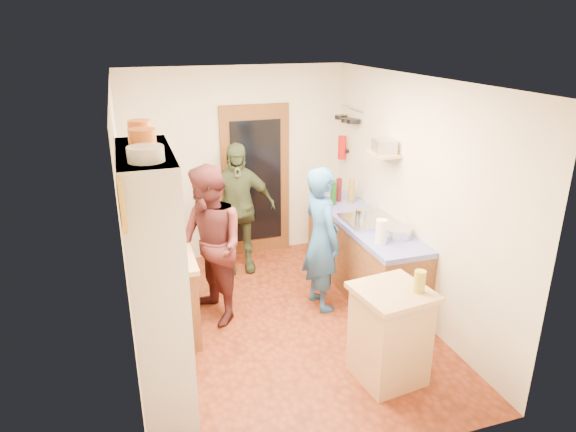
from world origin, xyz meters
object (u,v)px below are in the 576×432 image
hutch_body (157,284)px  island_base (389,337)px  person_hob (325,240)px  person_left (211,244)px  person_back (238,208)px  right_counter_base (362,256)px

hutch_body → island_base: 2.11m
person_hob → hutch_body: bearing=111.9°
hutch_body → person_left: (0.63, 1.19, -0.23)m
island_base → hutch_body: bearing=169.3°
person_hob → person_back: size_ratio=0.97×
island_base → right_counter_base: bearing=72.1°
person_hob → island_base: bearing=176.4°
hutch_body → island_base: (1.96, -0.37, -0.67)m
right_counter_base → person_hob: bearing=-155.9°
hutch_body → person_back: 2.56m
hutch_body → island_base: size_ratio=2.56×
person_left → person_back: person_left is taller
person_back → right_counter_base: bearing=-30.0°
right_counter_base → island_base: (-0.54, -1.67, 0.01)m
right_counter_base → person_left: bearing=-176.6°
island_base → person_hob: 1.46m
person_back → hutch_body: bearing=-111.3°
hutch_body → person_back: (1.17, 2.27, -0.24)m
island_base → person_back: bearing=106.6°
island_base → person_left: size_ratio=0.49×
person_back → person_hob: bearing=-54.0°
right_counter_base → person_left: 1.92m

